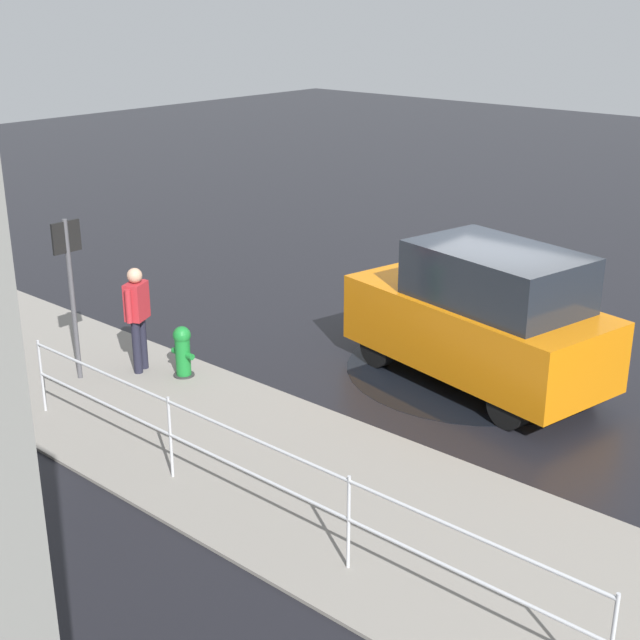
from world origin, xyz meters
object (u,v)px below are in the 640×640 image
object	(u,v)px
pedestrian	(137,312)
sign_post	(70,277)
fire_hydrant	(183,353)
moving_hatchback	(482,316)

from	to	relation	value
pedestrian	sign_post	world-z (taller)	sign_post
fire_hydrant	sign_post	world-z (taller)	sign_post
fire_hydrant	pedestrian	bearing A→B (deg)	24.67
moving_hatchback	sign_post	size ratio (longest dim) A/B	1.73
fire_hydrant	moving_hatchback	bearing A→B (deg)	-141.20
fire_hydrant	sign_post	xyz separation A→B (m)	(1.08, 1.05, 1.18)
fire_hydrant	pedestrian	distance (m)	0.89
pedestrian	fire_hydrant	bearing A→B (deg)	-155.33
moving_hatchback	pedestrian	world-z (taller)	moving_hatchback
moving_hatchback	pedestrian	xyz separation A→B (m)	(3.96, 2.97, -0.07)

